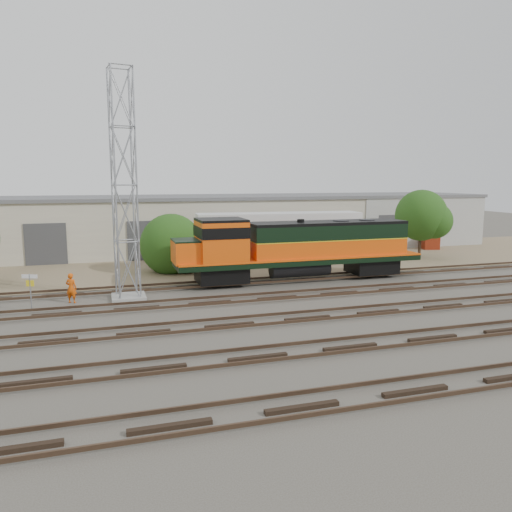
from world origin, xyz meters
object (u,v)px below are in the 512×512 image
object	(u,v)px
locomotive	(296,247)
worker	(71,288)
semi_trailer	(283,231)
signal_tower	(124,189)

from	to	relation	value
locomotive	worker	world-z (taller)	locomotive
worker	semi_trailer	world-z (taller)	semi_trailer
worker	semi_trailer	bearing A→B (deg)	-125.31
signal_tower	semi_trailer	size ratio (longest dim) A/B	0.95
worker	signal_tower	bearing A→B (deg)	-153.73
locomotive	worker	xyz separation A→B (m)	(-14.37, -1.87, -1.51)
worker	semi_trailer	distance (m)	18.66
locomotive	worker	distance (m)	14.57
semi_trailer	signal_tower	bearing A→B (deg)	-139.70
signal_tower	worker	distance (m)	6.33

